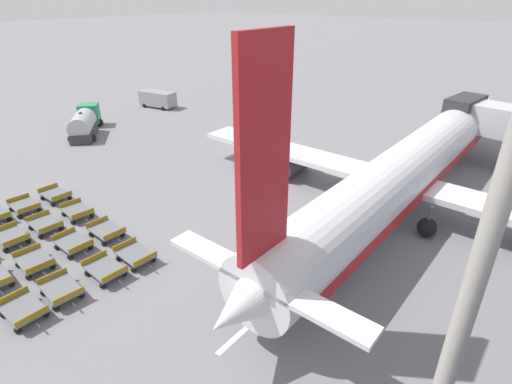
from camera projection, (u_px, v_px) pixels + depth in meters
name	position (u px, v px, depth m)	size (l,w,h in m)	color
ground_plane	(255.00, 149.00, 43.46)	(500.00, 500.00, 0.00)	gray
airplane	(408.00, 169.00, 30.46)	(38.65, 43.06, 14.20)	white
fuel_tanker_secondary	(85.00, 124.00, 47.08)	(8.21, 7.11, 3.10)	#2D8C5B
service_van	(158.00, 99.00, 58.63)	(5.78, 3.36, 2.31)	gray
baggage_dolly_row_near_col_d	(23.00, 310.00, 20.73)	(3.17, 1.80, 0.92)	slate
baggage_dolly_row_mid_a_col_b	(11.00, 237.00, 26.92)	(3.17, 1.81, 0.92)	slate
baggage_dolly_row_mid_a_col_c	(34.00, 262.00, 24.45)	(3.20, 1.88, 0.92)	slate
baggage_dolly_row_mid_a_col_d	(61.00, 289.00, 22.15)	(3.21, 1.90, 0.92)	slate
baggage_dolly_row_mid_b_col_a	(24.00, 206.00, 30.80)	(3.19, 1.86, 0.92)	slate
baggage_dolly_row_mid_b_col_b	(45.00, 224.00, 28.38)	(3.19, 1.85, 0.92)	slate
baggage_dolly_row_mid_b_col_c	(73.00, 243.00, 26.23)	(3.16, 1.78, 0.92)	slate
baggage_dolly_row_mid_b_col_d	(105.00, 269.00, 23.76)	(3.17, 1.80, 0.92)	slate
baggage_dolly_row_far_col_a	(55.00, 195.00, 32.54)	(3.17, 1.80, 0.92)	slate
baggage_dolly_row_far_col_b	(77.00, 211.00, 30.08)	(3.22, 1.93, 0.92)	slate
baggage_dolly_row_far_col_c	(106.00, 231.00, 27.60)	(3.18, 1.82, 0.92)	slate
baggage_dolly_row_far_col_d	(135.00, 255.00, 25.08)	(3.19, 1.84, 0.92)	slate
apron_light_mast	(508.00, 174.00, 7.81)	(2.00, 0.70, 20.20)	#ADA89E
stand_guidance_stripe	(332.00, 251.00, 26.28)	(0.68, 21.71, 0.01)	white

